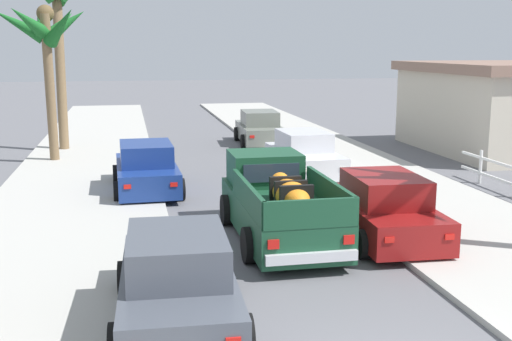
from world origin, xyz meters
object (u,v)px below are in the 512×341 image
(car_right_near, at_px, (383,209))
(palm_tree_right_fore, at_px, (46,34))
(palm_tree_left_fore, at_px, (58,7))
(car_right_mid, at_px, (304,155))
(car_left_far, at_px, (177,282))
(car_left_mid, at_px, (146,169))
(car_left_near, at_px, (260,129))
(pickup_truck, at_px, (278,204))

(car_right_near, xyz_separation_m, palm_tree_right_fore, (-8.55, 11.64, 4.15))
(car_right_near, height_order, palm_tree_left_fore, palm_tree_left_fore)
(car_right_mid, bearing_deg, car_left_far, -115.07)
(car_right_mid, bearing_deg, palm_tree_left_fore, 139.70)
(car_right_mid, bearing_deg, car_left_mid, -164.33)
(car_left_near, distance_m, car_right_mid, 7.37)
(car_right_mid, distance_m, palm_tree_right_fore, 10.54)
(car_left_mid, xyz_separation_m, car_left_far, (0.19, -9.70, 0.00))
(car_right_near, height_order, car_right_mid, same)
(car_left_far, bearing_deg, palm_tree_left_fore, 100.29)
(pickup_truck, distance_m, car_left_near, 14.59)
(car_right_near, bearing_deg, pickup_truck, 166.86)
(car_right_near, bearing_deg, palm_tree_right_fore, 126.27)
(pickup_truck, height_order, car_left_mid, pickup_truck)
(car_left_far, xyz_separation_m, palm_tree_right_fore, (-3.53, 15.33, 4.15))
(pickup_truck, xyz_separation_m, car_left_near, (2.55, 14.36, -0.10))
(car_left_near, distance_m, car_left_mid, 10.41)
(palm_tree_left_fore, bearing_deg, pickup_truck, -67.16)
(car_left_near, xyz_separation_m, car_left_mid, (-5.39, -8.90, 0.00))
(car_left_mid, bearing_deg, palm_tree_left_fore, 109.80)
(pickup_truck, distance_m, car_left_mid, 6.16)
(car_right_near, height_order, palm_tree_right_fore, palm_tree_right_fore)
(car_left_near, bearing_deg, palm_tree_right_fore, -159.50)
(car_right_mid, bearing_deg, car_right_near, -91.77)
(car_left_mid, distance_m, car_right_mid, 5.64)
(car_right_mid, height_order, palm_tree_left_fore, palm_tree_left_fore)
(pickup_truck, xyz_separation_m, car_left_far, (-2.65, -4.23, -0.10))
(pickup_truck, relative_size, car_left_far, 1.21)
(pickup_truck, height_order, palm_tree_left_fore, palm_tree_left_fore)
(car_right_near, xyz_separation_m, car_left_mid, (-5.20, 6.01, 0.00))
(car_left_mid, relative_size, palm_tree_right_fore, 0.72)
(pickup_truck, height_order, palm_tree_right_fore, palm_tree_right_fore)
(car_left_near, xyz_separation_m, palm_tree_left_fore, (-8.57, -0.07, 5.32))
(car_right_near, height_order, car_left_far, same)
(pickup_truck, relative_size, palm_tree_right_fore, 0.87)
(car_right_mid, relative_size, palm_tree_left_fore, 0.56)
(car_right_mid, xyz_separation_m, car_left_far, (-5.25, -11.22, 0.00))
(pickup_truck, distance_m, car_left_far, 5.00)
(car_left_near, relative_size, palm_tree_right_fore, 0.73)
(car_left_mid, height_order, palm_tree_right_fore, palm_tree_right_fore)
(car_right_mid, xyz_separation_m, palm_tree_right_fore, (-8.78, 4.11, 4.15))
(pickup_truck, distance_m, palm_tree_right_fore, 13.33)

